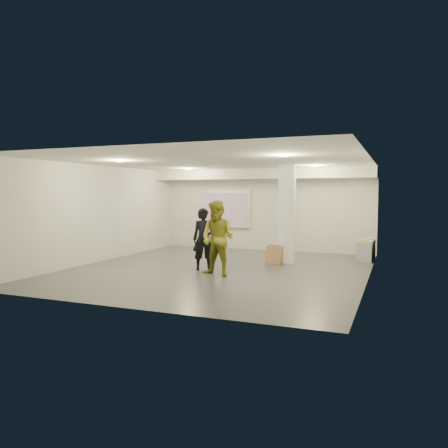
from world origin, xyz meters
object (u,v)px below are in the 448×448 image
at_px(woman, 204,239).
at_px(man, 218,238).
at_px(column, 287,214).
at_px(credenza, 366,250).
at_px(projection_screen, 225,209).

distance_m(woman, man, 0.96).
distance_m(column, woman, 2.82).
xyz_separation_m(column, woman, (-1.85, -2.03, -0.64)).
xyz_separation_m(credenza, man, (-3.38, -4.17, 0.65)).
height_order(woman, man, man).
height_order(column, woman, column).
xyz_separation_m(column, projection_screen, (-3.10, 2.65, 0.03)).
bearing_deg(credenza, column, -143.33).
bearing_deg(projection_screen, credenza, -12.49).
relative_size(credenza, woman, 0.65).
xyz_separation_m(credenza, woman, (-4.07, -3.51, 0.53)).
bearing_deg(projection_screen, man, -70.05).
xyz_separation_m(projection_screen, credenza, (5.32, -1.18, -1.20)).
relative_size(column, projection_screen, 1.43).
relative_size(column, man, 1.54).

